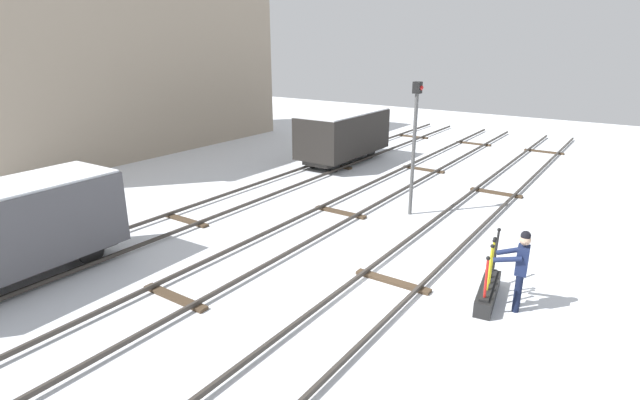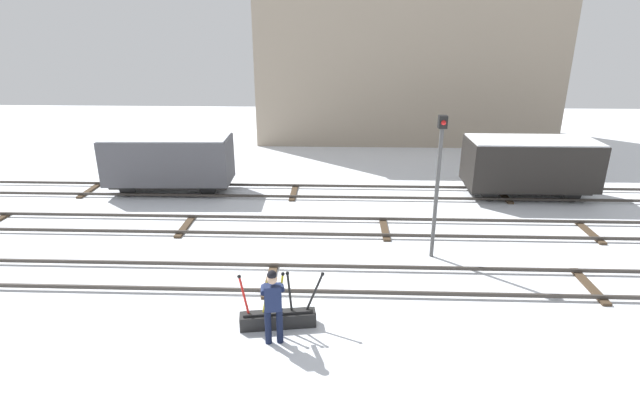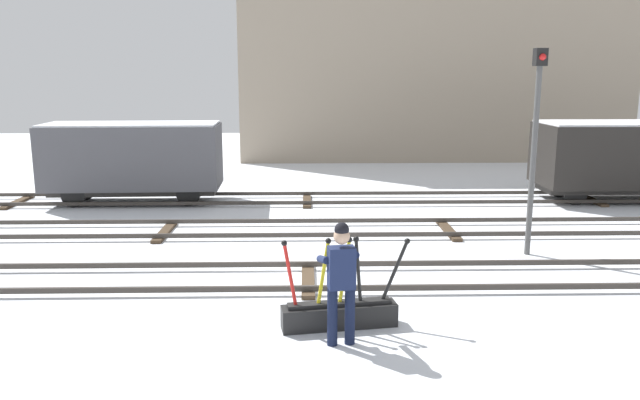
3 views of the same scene
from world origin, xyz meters
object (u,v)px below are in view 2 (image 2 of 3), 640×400
at_px(rail_worker, 273,302).
at_px(freight_car_near_switch, 530,164).
at_px(freight_car_back_track, 169,161).
at_px(switch_lever_frame, 278,317).
at_px(signal_post, 438,175).

height_order(rail_worker, freight_car_near_switch, freight_car_near_switch).
bearing_deg(rail_worker, freight_car_back_track, 110.16).
relative_size(switch_lever_frame, freight_car_back_track, 0.39).
bearing_deg(freight_car_back_track, rail_worker, -62.76).
bearing_deg(freight_car_back_track, switch_lever_frame, -61.18).
relative_size(rail_worker, signal_post, 0.42).
bearing_deg(signal_post, freight_car_near_switch, 49.54).
xyz_separation_m(switch_lever_frame, signal_post, (4.31, 3.88, 2.39)).
distance_m(rail_worker, freight_car_near_switch, 13.76).
relative_size(switch_lever_frame, signal_post, 0.46).
distance_m(switch_lever_frame, signal_post, 6.28).
height_order(switch_lever_frame, freight_car_back_track, freight_car_back_track).
bearing_deg(freight_car_near_switch, freight_car_back_track, 179.89).
bearing_deg(rail_worker, switch_lever_frame, 79.43).
xyz_separation_m(signal_post, freight_car_back_track, (-10.01, 5.73, -1.25)).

